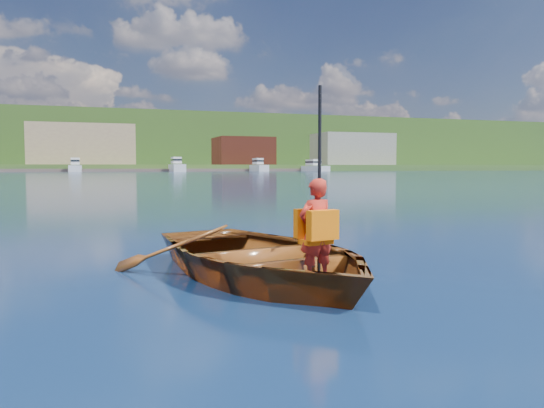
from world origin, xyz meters
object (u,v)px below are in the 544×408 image
child_paddler (316,229)px  marina_yachts (96,167)px  rowboat (260,256)px  dock (120,170)px

child_paddler → marina_yachts: size_ratio=0.01×
rowboat → marina_yachts: bearing=90.9°
child_paddler → rowboat: bearing=112.1°
child_paddler → dock: child_paddler is taller
rowboat → child_paddler: size_ratio=2.15×
child_paddler → dock: bearing=88.5°
rowboat → marina_yachts: size_ratio=0.03×
dock → marina_yachts: marina_yachts is taller
rowboat → dock: size_ratio=0.03×
dock → child_paddler: bearing=-91.5°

